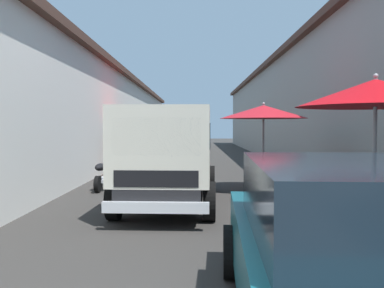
{
  "coord_description": "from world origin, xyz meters",
  "views": [
    {
      "loc": [
        -1.7,
        0.27,
        1.72
      ],
      "look_at": [
        10.79,
        0.35,
        1.2
      ],
      "focal_mm": 39.11,
      "sensor_mm": 36.0,
      "label": 1
    }
  ],
  "objects": [
    {
      "name": "building_right_concrete",
      "position": [
        15.75,
        -7.08,
        2.56
      ],
      "size": [
        49.8,
        7.5,
        5.1
      ],
      "color": "gray",
      "rests_on": "ground"
    },
    {
      "name": "hatchback_car",
      "position": [
        1.58,
        -0.94,
        0.74
      ],
      "size": [
        3.99,
        2.09,
        1.45
      ],
      "color": "#0F4C56",
      "rests_on": "ground"
    },
    {
      "name": "building_left_whitewash",
      "position": [
        15.75,
        7.08,
        2.17
      ],
      "size": [
        49.8,
        7.5,
        4.33
      ],
      "color": "silver",
      "rests_on": "ground"
    },
    {
      "name": "plastic_stool",
      "position": [
        14.96,
        -2.71,
        0.33
      ],
      "size": [
        0.3,
        0.3,
        0.43
      ],
      "color": "#194CB2",
      "rests_on": "ground"
    },
    {
      "name": "fruit_stall_near_left",
      "position": [
        14.53,
        2.21,
        1.85
      ],
      "size": [
        2.57,
        2.57,
        2.33
      ],
      "color": "#9E9EA3",
      "rests_on": "ground"
    },
    {
      "name": "fruit_stall_far_left",
      "position": [
        9.24,
        -1.52,
        1.79
      ],
      "size": [
        2.3,
        2.3,
        2.35
      ],
      "color": "#9E9EA3",
      "rests_on": "ground"
    },
    {
      "name": "ground",
      "position": [
        13.5,
        0.0,
        0.0
      ],
      "size": [
        90.0,
        90.0,
        0.0
      ],
      "primitive_type": "plane",
      "color": "#33302D"
    },
    {
      "name": "parked_scooter",
      "position": [
        9.73,
        2.76,
        0.45
      ],
      "size": [
        1.69,
        0.35,
        1.14
      ],
      "color": "black",
      "rests_on": "ground"
    },
    {
      "name": "vendor_by_crates",
      "position": [
        17.2,
        2.06,
        0.91
      ],
      "size": [
        0.34,
        0.61,
        1.58
      ],
      "color": "navy",
      "rests_on": "ground"
    },
    {
      "name": "delivery_truck",
      "position": [
        6.56,
        0.84,
        1.04
      ],
      "size": [
        4.99,
        2.13,
        2.08
      ],
      "color": "black",
      "rests_on": "ground"
    },
    {
      "name": "fruit_stall_near_right",
      "position": [
        4.02,
        -2.17,
        1.83
      ],
      "size": [
        2.15,
        2.15,
        2.44
      ],
      "color": "#9E9EA3",
      "rests_on": "ground"
    }
  ]
}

